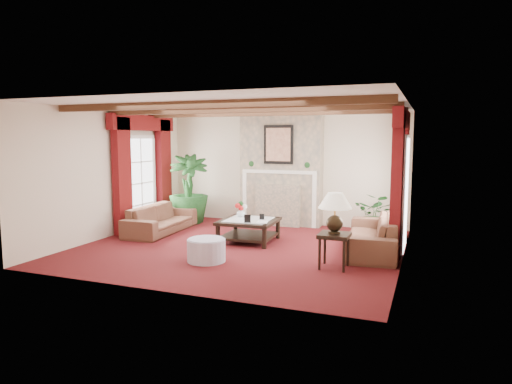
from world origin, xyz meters
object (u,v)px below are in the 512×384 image
at_px(potted_palm, 189,204).
at_px(side_table, 334,251).
at_px(sofa_left, 161,214).
at_px(ottoman, 206,250).
at_px(coffee_table, 249,231).
at_px(sofa_right, 372,228).

relative_size(potted_palm, side_table, 3.40).
xyz_separation_m(sofa_left, potted_palm, (0.02, 1.24, 0.07)).
relative_size(sofa_left, side_table, 3.66).
relative_size(sofa_left, ottoman, 3.19).
bearing_deg(sofa_left, coffee_table, -96.97).
distance_m(sofa_left, coffee_table, 2.20).
height_order(potted_palm, coffee_table, potted_palm).
distance_m(coffee_table, side_table, 2.37).
height_order(sofa_right, coffee_table, sofa_right).
xyz_separation_m(sofa_right, ottoman, (-2.56, -1.74, -0.25)).
relative_size(sofa_right, side_table, 4.02).
distance_m(side_table, ottoman, 2.16).
xyz_separation_m(potted_palm, side_table, (4.18, -2.66, -0.19)).
height_order(sofa_left, sofa_right, sofa_right).
bearing_deg(sofa_left, sofa_right, -93.91).
bearing_deg(side_table, sofa_left, 161.31).
xyz_separation_m(potted_palm, coffee_table, (2.17, -1.39, -0.25)).
bearing_deg(side_table, ottoman, -169.54).
distance_m(coffee_table, ottoman, 1.66).
relative_size(coffee_table, ottoman, 1.68).
distance_m(sofa_left, side_table, 4.43).
bearing_deg(potted_palm, coffee_table, -32.63).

